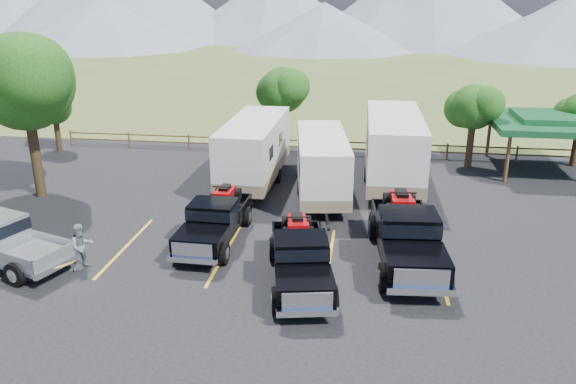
# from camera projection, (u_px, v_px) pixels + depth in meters

# --- Properties ---
(ground) EXTENTS (320.00, 320.00, 0.00)m
(ground) POSITION_uv_depth(u_px,v_px,m) (256.00, 313.00, 17.50)
(ground) COLOR #445624
(ground) RESTS_ON ground
(asphalt_lot) EXTENTS (44.00, 34.00, 0.04)m
(asphalt_lot) POSITION_uv_depth(u_px,v_px,m) (272.00, 269.00, 20.30)
(asphalt_lot) COLOR black
(asphalt_lot) RESTS_ON ground
(stall_lines) EXTENTS (12.12, 5.50, 0.01)m
(stall_lines) POSITION_uv_depth(u_px,v_px,m) (277.00, 256.00, 21.22)
(stall_lines) COLOR gold
(stall_lines) RESTS_ON asphalt_lot
(tree_big_nw) EXTENTS (5.54, 5.18, 7.84)m
(tree_big_nw) POSITION_uv_depth(u_px,v_px,m) (24.00, 82.00, 25.71)
(tree_big_nw) COLOR black
(tree_big_nw) RESTS_ON ground
(tree_ne_a) EXTENTS (3.11, 2.92, 4.76)m
(tree_ne_a) POSITION_uv_depth(u_px,v_px,m) (474.00, 107.00, 31.02)
(tree_ne_a) COLOR black
(tree_ne_a) RESTS_ON ground
(tree_north) EXTENTS (3.46, 3.24, 5.25)m
(tree_north) POSITION_uv_depth(u_px,v_px,m) (283.00, 90.00, 34.23)
(tree_north) COLOR black
(tree_north) RESTS_ON ground
(tree_nw_small) EXTENTS (2.59, 2.43, 3.85)m
(tree_nw_small) POSITION_uv_depth(u_px,v_px,m) (54.00, 107.00, 34.57)
(tree_nw_small) COLOR black
(tree_nw_small) RESTS_ON ground
(rail_fence) EXTENTS (36.12, 0.12, 1.00)m
(rail_fence) POSITION_uv_depth(u_px,v_px,m) (347.00, 146.00, 34.30)
(rail_fence) COLOR brown
(rail_fence) RESTS_ON ground
(pavilion) EXTENTS (6.20, 6.20, 3.22)m
(pavilion) POSITION_uv_depth(u_px,v_px,m) (548.00, 122.00, 30.71)
(pavilion) COLOR brown
(pavilion) RESTS_ON ground
(mountain_range) EXTENTS (209.00, 71.00, 20.00)m
(mountain_range) POSITION_uv_depth(u_px,v_px,m) (319.00, 1.00, 114.75)
(mountain_range) COLOR slate
(mountain_range) RESTS_ON ground
(rig_left) EXTENTS (2.12, 5.77, 1.91)m
(rig_left) POSITION_uv_depth(u_px,v_px,m) (215.00, 219.00, 22.30)
(rig_left) COLOR black
(rig_left) RESTS_ON asphalt_lot
(rig_center) EXTENTS (2.92, 6.05, 1.94)m
(rig_center) POSITION_uv_depth(u_px,v_px,m) (300.00, 256.00, 19.11)
(rig_center) COLOR black
(rig_center) RESTS_ON asphalt_lot
(rig_right) EXTENTS (2.79, 6.85, 2.24)m
(rig_right) POSITION_uv_depth(u_px,v_px,m) (407.00, 234.00, 20.54)
(rig_right) COLOR black
(rig_right) RESTS_ON asphalt_lot
(trailer_left) EXTENTS (2.58, 9.58, 3.34)m
(trailer_left) POSITION_uv_depth(u_px,v_px,m) (254.00, 151.00, 28.82)
(trailer_left) COLOR white
(trailer_left) RESTS_ON asphalt_lot
(trailer_center) EXTENTS (3.23, 8.77, 3.03)m
(trailer_center) POSITION_uv_depth(u_px,v_px,m) (322.00, 165.00, 26.93)
(trailer_center) COLOR white
(trailer_center) RESTS_ON asphalt_lot
(trailer_right) EXTENTS (2.83, 10.41, 3.62)m
(trailer_right) POSITION_uv_depth(u_px,v_px,m) (393.00, 149.00, 28.58)
(trailer_right) COLOR white
(trailer_right) RESTS_ON asphalt_lot
(pickup_silver) EXTENTS (6.21, 3.71, 1.77)m
(pickup_silver) POSITION_uv_depth(u_px,v_px,m) (0.00, 241.00, 20.34)
(pickup_silver) COLOR #999DA1
(pickup_silver) RESTS_ON asphalt_lot
(person_b) EXTENTS (1.03, 1.05, 1.71)m
(person_b) POSITION_uv_depth(u_px,v_px,m) (82.00, 246.00, 20.04)
(person_b) COLOR slate
(person_b) RESTS_ON asphalt_lot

